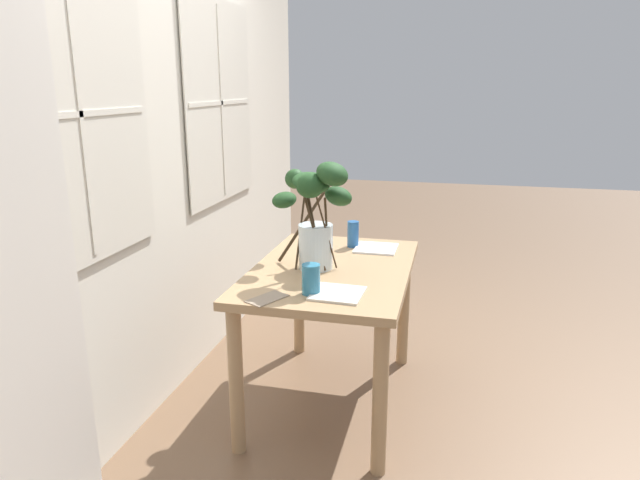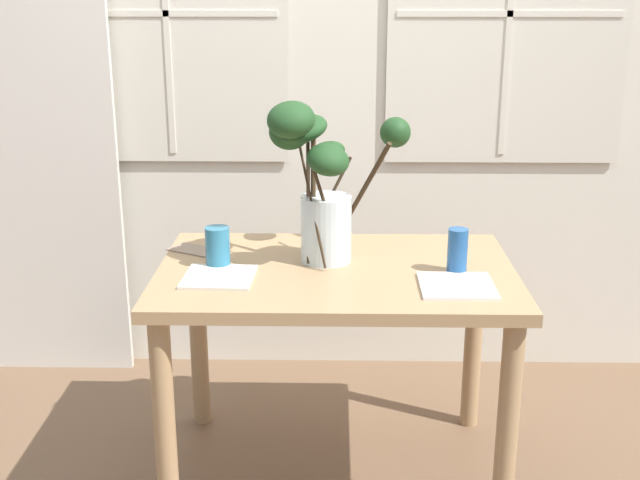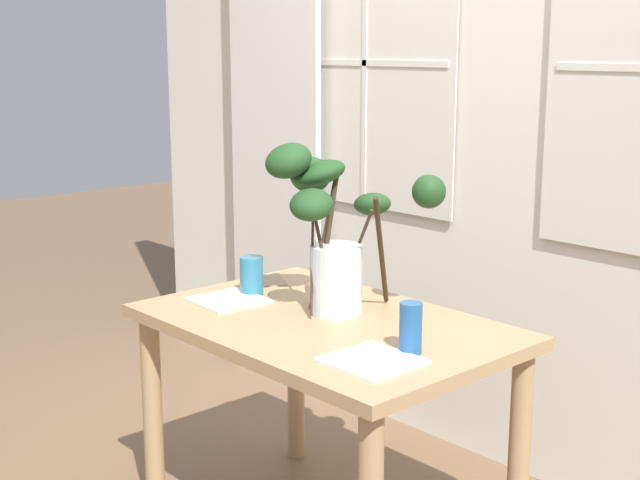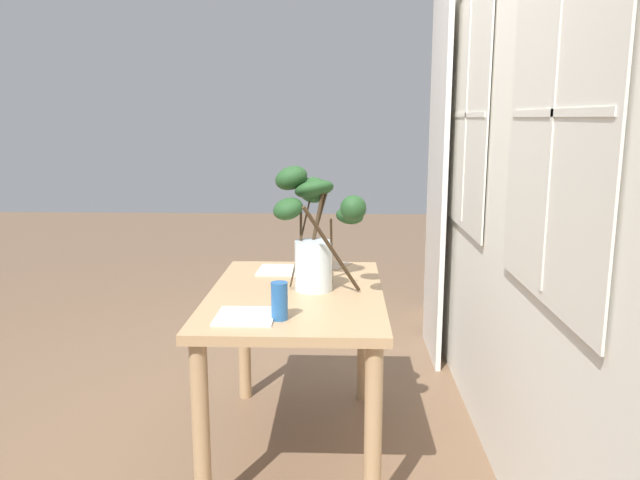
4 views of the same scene
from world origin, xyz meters
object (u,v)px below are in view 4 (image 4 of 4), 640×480
at_px(drinking_glass_blue_left, 304,258).
at_px(drinking_glass_blue_right, 279,301).
at_px(plate_square_right, 246,316).
at_px(dining_table, 296,317).
at_px(vase_with_branches, 313,227).
at_px(plate_square_left, 281,270).

relative_size(drinking_glass_blue_left, drinking_glass_blue_right, 0.92).
bearing_deg(plate_square_right, drinking_glass_blue_right, 82.58).
relative_size(dining_table, vase_with_branches, 2.03).
height_order(drinking_glass_blue_left, drinking_glass_blue_right, drinking_glass_blue_right).
relative_size(drinking_glass_blue_left, plate_square_right, 0.59).
bearing_deg(plate_square_right, plate_square_left, 175.13).
height_order(vase_with_branches, plate_square_right, vase_with_branches).
bearing_deg(drinking_glass_blue_right, vase_with_branches, 166.30).
xyz_separation_m(dining_table, vase_with_branches, (-0.05, 0.07, 0.39)).
bearing_deg(vase_with_branches, drinking_glass_blue_right, -13.70).
bearing_deg(drinking_glass_blue_right, plate_square_left, -174.61).
bearing_deg(plate_square_left, drinking_glass_blue_right, 5.39).
bearing_deg(plate_square_left, drinking_glass_blue_left, 98.62).
xyz_separation_m(dining_table, plate_square_left, (-0.36, -0.10, 0.12)).
bearing_deg(drinking_glass_blue_left, drinking_glass_blue_right, -3.24).
bearing_deg(drinking_glass_blue_left, vase_with_branches, 10.92).
bearing_deg(vase_with_branches, plate_square_right, -29.67).
xyz_separation_m(dining_table, plate_square_right, (0.36, -0.16, 0.12)).
distance_m(drinking_glass_blue_left, drinking_glass_blue_right, 0.76).
relative_size(plate_square_left, plate_square_right, 0.97).
bearing_deg(dining_table, vase_with_branches, 126.99).
xyz_separation_m(dining_table, drinking_glass_blue_left, (-0.38, 0.01, 0.18)).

